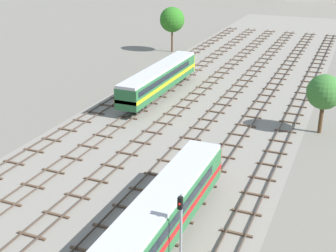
# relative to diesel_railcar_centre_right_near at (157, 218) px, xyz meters

# --- Properties ---
(ground_plane) EXTENTS (480.00, 480.00, 0.00)m
(ground_plane) POSITION_rel_diesel_railcar_centre_right_near_xyz_m (-6.78, 22.49, -2.60)
(ground_plane) COLOR slate
(ballast_bed) EXTENTS (26.61, 176.00, 0.01)m
(ballast_bed) POSITION_rel_diesel_railcar_centre_right_near_xyz_m (-6.78, 22.49, -2.59)
(ballast_bed) COLOR gray
(ballast_bed) RESTS_ON ground
(track_far_left) EXTENTS (2.40, 126.00, 0.29)m
(track_far_left) POSITION_rel_diesel_railcar_centre_right_near_xyz_m (-18.08, 23.49, -2.46)
(track_far_left) COLOR #47382D
(track_far_left) RESTS_ON ground
(track_left) EXTENTS (2.40, 126.00, 0.29)m
(track_left) POSITION_rel_diesel_railcar_centre_right_near_xyz_m (-13.56, 23.49, -2.46)
(track_left) COLOR #47382D
(track_left) RESTS_ON ground
(track_centre_left) EXTENTS (2.40, 126.00, 0.29)m
(track_centre_left) POSITION_rel_diesel_railcar_centre_right_near_xyz_m (-9.04, 23.49, -2.46)
(track_centre_left) COLOR #47382D
(track_centre_left) RESTS_ON ground
(track_centre) EXTENTS (2.40, 126.00, 0.29)m
(track_centre) POSITION_rel_diesel_railcar_centre_right_near_xyz_m (-4.52, 23.49, -2.46)
(track_centre) COLOR #47382D
(track_centre) RESTS_ON ground
(track_centre_right) EXTENTS (2.40, 126.00, 0.29)m
(track_centre_right) POSITION_rel_diesel_railcar_centre_right_near_xyz_m (-0.00, 23.49, -2.46)
(track_centre_right) COLOR #47382D
(track_centre_right) RESTS_ON ground
(track_right) EXTENTS (2.40, 126.00, 0.29)m
(track_right) POSITION_rel_diesel_railcar_centre_right_near_xyz_m (4.52, 23.49, -2.46)
(track_right) COLOR #47382D
(track_right) RESTS_ON ground
(diesel_railcar_centre_right_near) EXTENTS (2.96, 20.50, 3.80)m
(diesel_railcar_centre_right_near) POSITION_rel_diesel_railcar_centre_right_near_xyz_m (0.00, 0.00, 0.00)
(diesel_railcar_centre_right_near) COLOR #286638
(diesel_railcar_centre_right_near) RESTS_ON ground
(diesel_railcar_left_mid) EXTENTS (2.96, 20.50, 3.80)m
(diesel_railcar_left_mid) POSITION_rel_diesel_railcar_centre_right_near_xyz_m (-13.56, 31.35, 0.00)
(diesel_railcar_left_mid) COLOR #286638
(diesel_railcar_left_mid) RESTS_ON ground
(signal_post_nearest) EXTENTS (0.28, 0.47, 5.73)m
(signal_post_nearest) POSITION_rel_diesel_railcar_centre_right_near_xyz_m (2.26, -1.51, 1.02)
(signal_post_nearest) COLOR gray
(signal_post_nearest) RESTS_ON ground
(lineside_tree_0) EXTENTS (4.64, 4.64, 8.37)m
(lineside_tree_0) POSITION_rel_diesel_railcar_centre_right_near_xyz_m (-22.22, 57.07, 3.44)
(lineside_tree_0) COLOR #4C331E
(lineside_tree_0) RESTS_ON ground
(lineside_tree_1) EXTENTS (3.81, 3.81, 6.63)m
(lineside_tree_1) POSITION_rel_diesel_railcar_centre_right_near_xyz_m (8.02, 26.23, 2.10)
(lineside_tree_1) COLOR #4C331E
(lineside_tree_1) RESTS_ON ground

